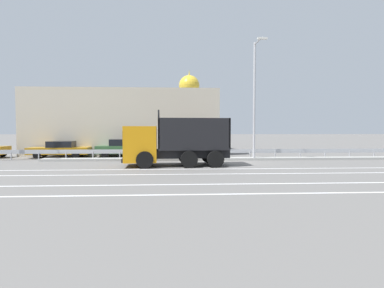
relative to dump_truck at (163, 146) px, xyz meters
The scene contains 15 objects.
ground_plane 5.12m from the dump_truck, 18.12° to the left, with size 320.00×320.00×0.00m, color #605E5B.
lane_strip_0 2.36m from the dump_truck, 63.01° to the right, with size 50.58×0.16×0.01m, color silver.
lane_strip_1 4.10m from the dump_truck, 76.74° to the right, with size 50.58×0.16×0.01m, color silver.
lane_strip_2 6.91m from the dump_truck, 82.45° to the right, with size 50.58×0.16×0.01m, color silver.
lane_strip_3 8.86m from the dump_truck, 84.16° to the right, with size 50.58×0.16×0.01m, color silver.
median_island 6.03m from the dump_truck, 37.26° to the left, with size 27.82×1.10×0.18m, color gray.
median_guardrail 6.60m from the dump_truck, 44.21° to the left, with size 50.58×0.09×0.78m.
dump_truck is the anchor object (origin of this frame).
median_road_sign 5.39m from the dump_truck, 41.58° to the left, with size 0.69×0.16×2.21m.
street_lamp_1 8.38m from the dump_truck, 25.76° to the left, with size 0.71×1.96×8.96m.
parked_car_1 11.02m from the dump_truck, 144.31° to the left, with size 4.98×2.13×1.38m.
parked_car_2 8.06m from the dump_truck, 118.67° to the left, with size 4.52×2.25×1.52m.
parked_car_3 7.11m from the dump_truck, 67.49° to the left, with size 4.25×2.00×1.21m.
background_building_0 15.21m from the dump_truck, 105.87° to the left, with size 17.74×14.25×6.07m, color #B7AD99.
church_tower 28.47m from the dump_truck, 84.02° to the left, with size 3.60×3.60×11.82m.
Camera 1 is at (-3.92, -20.80, 2.28)m, focal length 28.00 mm.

